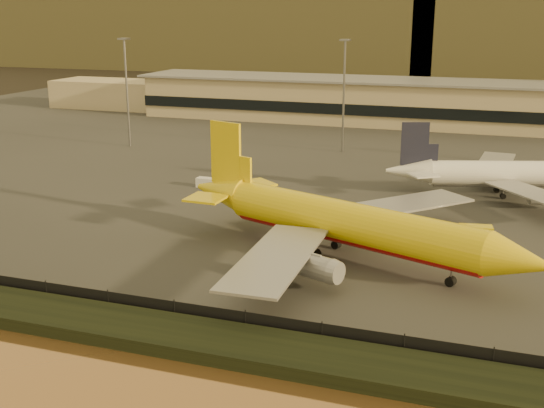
% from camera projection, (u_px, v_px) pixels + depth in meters
% --- Properties ---
extents(ground, '(900.00, 900.00, 0.00)m').
position_uv_depth(ground, '(269.00, 284.00, 81.83)').
color(ground, black).
rests_on(ground, ground).
extents(embankment, '(320.00, 7.00, 1.40)m').
position_uv_depth(embankment, '(211.00, 342.00, 66.17)').
color(embankment, black).
rests_on(embankment, ground).
extents(tarmac, '(320.00, 220.00, 0.20)m').
position_uv_depth(tarmac, '(396.00, 143.00, 168.19)').
color(tarmac, '#2D2D2D').
rests_on(tarmac, ground).
extents(perimeter_fence, '(300.00, 0.05, 2.20)m').
position_uv_depth(perimeter_fence, '(227.00, 319.00, 69.65)').
color(perimeter_fence, black).
rests_on(perimeter_fence, tarmac).
extents(terminal_building, '(202.00, 25.00, 12.60)m').
position_uv_depth(terminal_building, '(364.00, 101.00, 198.84)').
color(terminal_building, tan).
rests_on(terminal_building, tarmac).
extents(apron_light_masts, '(152.20, 12.20, 25.40)m').
position_uv_depth(apron_light_masts, '(456.00, 91.00, 141.03)').
color(apron_light_masts, slate).
rests_on(apron_light_masts, tarmac).
extents(distant_hills, '(470.00, 160.00, 70.00)m').
position_uv_depth(distant_hills, '(431.00, 11.00, 388.92)').
color(distant_hills, brown).
rests_on(distant_hills, ground).
extents(dhl_cargo_jet, '(51.86, 49.23, 15.99)m').
position_uv_depth(dhl_cargo_jet, '(345.00, 223.00, 88.70)').
color(dhl_cargo_jet, yellow).
rests_on(dhl_cargo_jet, tarmac).
extents(white_narrowbody_jet, '(44.31, 42.15, 13.02)m').
position_uv_depth(white_narrowbody_jet, '(515.00, 174.00, 119.09)').
color(white_narrowbody_jet, white).
rests_on(white_narrowbody_jet, tarmac).
extents(gse_vehicle_yellow, '(4.84, 2.78, 2.06)m').
position_uv_depth(gse_vehicle_yellow, '(476.00, 233.00, 96.96)').
color(gse_vehicle_yellow, yellow).
rests_on(gse_vehicle_yellow, tarmac).
extents(gse_vehicle_white, '(3.91, 1.78, 1.75)m').
position_uv_depth(gse_vehicle_white, '(207.00, 183.00, 125.81)').
color(gse_vehicle_white, white).
rests_on(gse_vehicle_white, tarmac).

